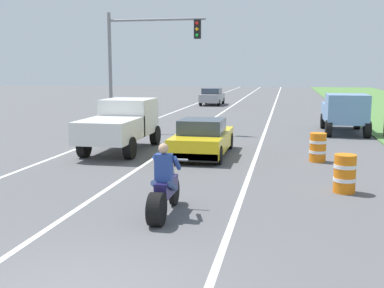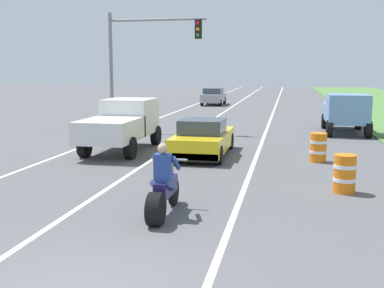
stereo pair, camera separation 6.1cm
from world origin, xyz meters
name	(u,v)px [view 2 (the right image)]	position (x,y,z in m)	size (l,w,h in m)	color
lane_stripe_left_solid	(139,125)	(-5.40, 20.00, 0.00)	(0.14, 120.00, 0.01)	white
lane_stripe_right_solid	(267,129)	(1.80, 20.00, 0.00)	(0.14, 120.00, 0.01)	white
lane_stripe_centre_dashed	(201,127)	(-1.80, 20.00, 0.00)	(0.14, 120.00, 0.01)	white
motorcycle_with_rider	(163,190)	(0.30, 3.97, 0.59)	(0.70, 2.21, 1.62)	black
sports_car_yellow	(203,139)	(-0.17, 11.43, 0.63)	(1.84, 4.30, 1.37)	yellow
pickup_truck_left_lane_white	(122,123)	(-3.45, 11.81, 1.11)	(2.02, 4.80, 1.98)	silver
pickup_truck_right_shoulder_light_blue	(345,111)	(5.70, 19.08, 1.11)	(2.02, 4.80, 1.98)	#6B93C6
traffic_light_mast_near	(140,52)	(-4.54, 17.69, 4.03)	(5.06, 0.34, 6.00)	gray
construction_barrel_nearest	(345,174)	(4.38, 6.88, 0.50)	(0.58, 0.58, 1.00)	orange
construction_barrel_mid	(318,147)	(3.95, 11.04, 0.50)	(0.58, 0.58, 1.00)	orange
distant_car_far_ahead	(213,96)	(-3.70, 36.29, 0.77)	(1.80, 4.00, 1.50)	#99999E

